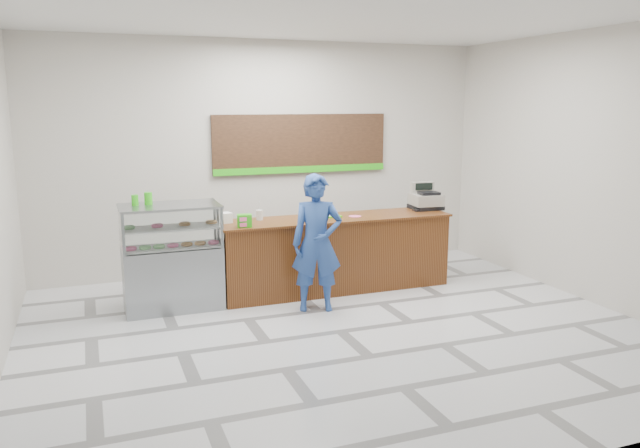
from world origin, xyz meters
name	(u,v)px	position (x,y,z in m)	size (l,w,h in m)	color
floor	(341,332)	(0.00, 0.00, 0.00)	(7.00, 7.00, 0.00)	silver
back_wall	(267,157)	(0.00, 3.00, 1.75)	(7.00, 7.00, 0.00)	beige
ceiling	(343,12)	(0.00, 0.00, 3.50)	(7.00, 7.00, 0.00)	silver
sales_counter	(335,253)	(0.55, 1.55, 0.52)	(3.26, 0.76, 1.03)	brown
display_case	(172,256)	(-1.67, 1.55, 0.68)	(1.22, 0.72, 1.33)	gray
menu_board	(301,145)	(0.55, 2.96, 1.93)	(2.80, 0.06, 0.90)	black
cash_register	(425,199)	(2.05, 1.71, 1.18)	(0.46, 0.47, 0.39)	black
card_terminal	(416,210)	(1.83, 1.58, 1.05)	(0.07, 0.14, 0.04)	black
serving_tray	(327,216)	(0.46, 1.63, 1.04)	(0.37, 0.28, 0.02)	#4DCC0B
napkin_box	(225,218)	(-0.95, 1.68, 1.10)	(0.15, 0.15, 0.13)	white
straw_cup	(259,215)	(-0.48, 1.71, 1.10)	(0.09, 0.09, 0.13)	silver
promo_box	(244,221)	(-0.78, 1.31, 1.11)	(0.18, 0.12, 0.16)	green
donut_decal	(355,216)	(0.83, 1.51, 1.03)	(0.17, 0.17, 0.00)	pink
green_cup_left	(135,200)	(-2.07, 1.65, 1.39)	(0.08, 0.08, 0.13)	green
green_cup_right	(148,198)	(-1.91, 1.66, 1.41)	(0.10, 0.10, 0.15)	green
customer	(317,243)	(0.02, 0.84, 0.86)	(0.63, 0.41, 1.72)	#25468D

